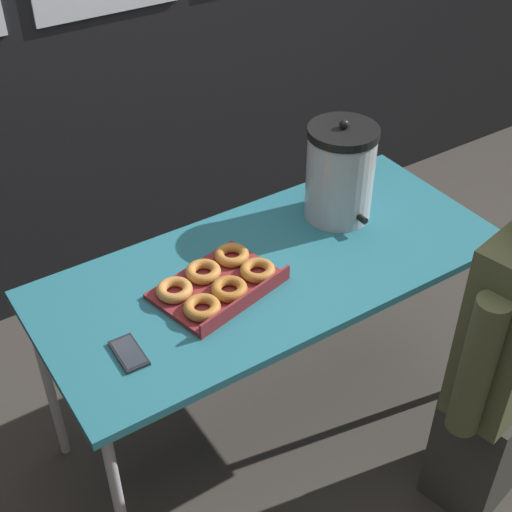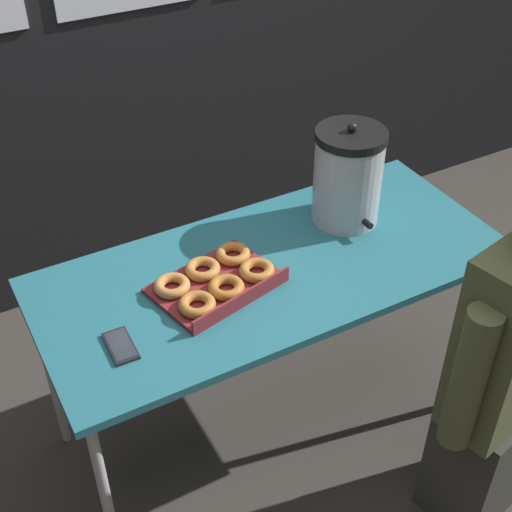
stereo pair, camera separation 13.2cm
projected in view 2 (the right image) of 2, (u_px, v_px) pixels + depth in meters
ground_plane at (270, 419)px, 2.71m from camera, size 12.00×12.00×0.00m
folding_table at (273, 277)px, 2.27m from camera, size 1.50×0.67×0.75m
donut_box at (216, 281)px, 2.15m from camera, size 0.42×0.33×0.05m
coffee_urn at (348, 176)px, 2.35m from camera, size 0.23×0.26×0.36m
cell_phone at (121, 346)px, 1.96m from camera, size 0.07×0.14×0.01m
person_seated at (510, 368)px, 2.06m from camera, size 0.56×0.30×1.31m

